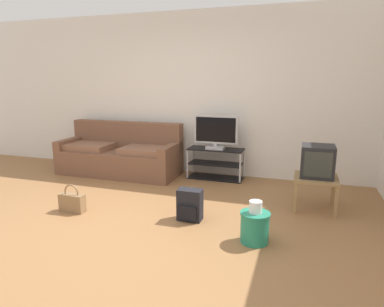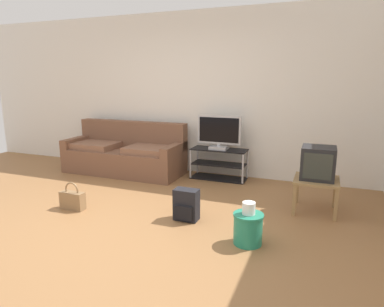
{
  "view_description": "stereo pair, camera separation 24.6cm",
  "coord_description": "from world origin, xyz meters",
  "px_view_note": "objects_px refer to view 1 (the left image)",
  "views": [
    {
      "loc": [
        1.87,
        -3.07,
        1.6
      ],
      "look_at": [
        0.5,
        1.11,
        0.63
      ],
      "focal_mm": 31.46,
      "sensor_mm": 36.0,
      "label": 1
    },
    {
      "loc": [
        2.11,
        -2.98,
        1.6
      ],
      "look_at": [
        0.5,
        1.11,
        0.63
      ],
      "focal_mm": 31.46,
      "sensor_mm": 36.0,
      "label": 2
    }
  ],
  "objects_px": {
    "flat_tv": "(216,133)",
    "handbag": "(72,202)",
    "side_table": "(316,182)",
    "cleaning_bucket": "(255,225)",
    "couch": "(121,155)",
    "backpack": "(190,205)",
    "tv_stand": "(216,164)",
    "crt_tv": "(317,161)"
  },
  "relations": [
    {
      "from": "flat_tv",
      "to": "handbag",
      "type": "distance_m",
      "value": 2.42
    },
    {
      "from": "flat_tv",
      "to": "side_table",
      "type": "relative_size",
      "value": 1.36
    },
    {
      "from": "flat_tv",
      "to": "cleaning_bucket",
      "type": "xyz_separation_m",
      "value": [
        0.92,
        -2.02,
        -0.58
      ]
    },
    {
      "from": "couch",
      "to": "handbag",
      "type": "bearing_deg",
      "value": -79.52
    },
    {
      "from": "flat_tv",
      "to": "couch",
      "type": "bearing_deg",
      "value": -173.82
    },
    {
      "from": "couch",
      "to": "backpack",
      "type": "xyz_separation_m",
      "value": [
        1.78,
        -1.52,
        -0.14
      ]
    },
    {
      "from": "cleaning_bucket",
      "to": "handbag",
      "type": "bearing_deg",
      "value": 177.53
    },
    {
      "from": "couch",
      "to": "handbag",
      "type": "distance_m",
      "value": 1.78
    },
    {
      "from": "flat_tv",
      "to": "backpack",
      "type": "height_order",
      "value": "flat_tv"
    },
    {
      "from": "tv_stand",
      "to": "handbag",
      "type": "bearing_deg",
      "value": -124.23
    },
    {
      "from": "handbag",
      "to": "flat_tv",
      "type": "bearing_deg",
      "value": 55.46
    },
    {
      "from": "tv_stand",
      "to": "cleaning_bucket",
      "type": "xyz_separation_m",
      "value": [
        0.92,
        -2.04,
        -0.07
      ]
    },
    {
      "from": "side_table",
      "to": "handbag",
      "type": "height_order",
      "value": "side_table"
    },
    {
      "from": "crt_tv",
      "to": "cleaning_bucket",
      "type": "distance_m",
      "value": 1.36
    },
    {
      "from": "handbag",
      "to": "cleaning_bucket",
      "type": "relative_size",
      "value": 0.81
    },
    {
      "from": "tv_stand",
      "to": "handbag",
      "type": "distance_m",
      "value": 2.35
    },
    {
      "from": "backpack",
      "to": "tv_stand",
      "type": "bearing_deg",
      "value": 73.03
    },
    {
      "from": "side_table",
      "to": "backpack",
      "type": "height_order",
      "value": "side_table"
    },
    {
      "from": "flat_tv",
      "to": "handbag",
      "type": "bearing_deg",
      "value": -124.54
    },
    {
      "from": "tv_stand",
      "to": "side_table",
      "type": "xyz_separation_m",
      "value": [
        1.51,
        -0.91,
        0.1
      ]
    },
    {
      "from": "handbag",
      "to": "side_table",
      "type": "bearing_deg",
      "value": 20.09
    },
    {
      "from": "flat_tv",
      "to": "cleaning_bucket",
      "type": "relative_size",
      "value": 1.63
    },
    {
      "from": "couch",
      "to": "cleaning_bucket",
      "type": "bearing_deg",
      "value": -35.62
    },
    {
      "from": "handbag",
      "to": "backpack",
      "type": "bearing_deg",
      "value": 8.63
    },
    {
      "from": "crt_tv",
      "to": "handbag",
      "type": "xyz_separation_m",
      "value": [
        -2.84,
        -1.05,
        -0.49
      ]
    },
    {
      "from": "tv_stand",
      "to": "flat_tv",
      "type": "height_order",
      "value": "flat_tv"
    },
    {
      "from": "flat_tv",
      "to": "cleaning_bucket",
      "type": "distance_m",
      "value": 2.29
    },
    {
      "from": "backpack",
      "to": "flat_tv",
      "type": "bearing_deg",
      "value": 73.09
    },
    {
      "from": "cleaning_bucket",
      "to": "side_table",
      "type": "bearing_deg",
      "value": 62.5
    },
    {
      "from": "side_table",
      "to": "cleaning_bucket",
      "type": "distance_m",
      "value": 1.29
    },
    {
      "from": "crt_tv",
      "to": "handbag",
      "type": "bearing_deg",
      "value": -159.62
    },
    {
      "from": "tv_stand",
      "to": "cleaning_bucket",
      "type": "relative_size",
      "value": 2.08
    },
    {
      "from": "couch",
      "to": "side_table",
      "type": "distance_m",
      "value": 3.24
    },
    {
      "from": "couch",
      "to": "crt_tv",
      "type": "relative_size",
      "value": 5.23
    },
    {
      "from": "crt_tv",
      "to": "handbag",
      "type": "relative_size",
      "value": 1.12
    },
    {
      "from": "handbag",
      "to": "tv_stand",
      "type": "bearing_deg",
      "value": 55.77
    },
    {
      "from": "backpack",
      "to": "cleaning_bucket",
      "type": "height_order",
      "value": "cleaning_bucket"
    },
    {
      "from": "crt_tv",
      "to": "cleaning_bucket",
      "type": "bearing_deg",
      "value": -117.16
    },
    {
      "from": "flat_tv",
      "to": "cleaning_bucket",
      "type": "height_order",
      "value": "flat_tv"
    },
    {
      "from": "tv_stand",
      "to": "flat_tv",
      "type": "relative_size",
      "value": 1.27
    },
    {
      "from": "tv_stand",
      "to": "side_table",
      "type": "bearing_deg",
      "value": -30.9
    },
    {
      "from": "handbag",
      "to": "cleaning_bucket",
      "type": "distance_m",
      "value": 2.25
    }
  ]
}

